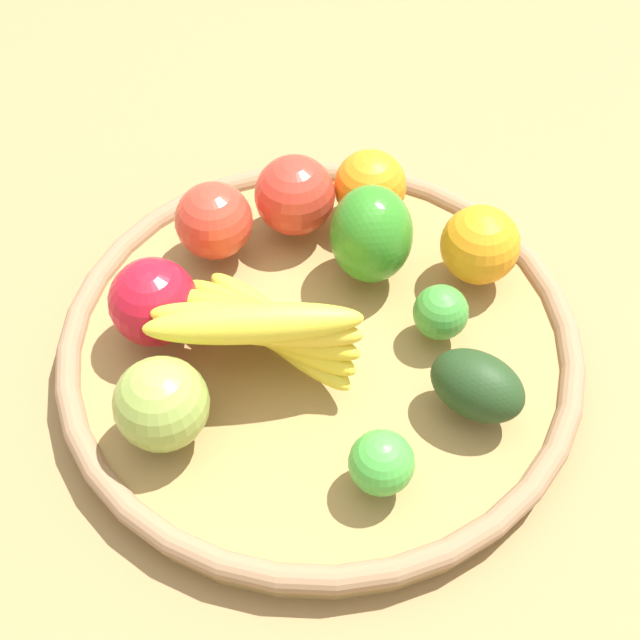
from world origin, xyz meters
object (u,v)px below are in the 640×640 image
Objects in this scene: lime_1 at (441,312)px; apple_1 at (153,302)px; orange_0 at (370,186)px; avocado at (477,386)px; orange_1 at (480,245)px; lime_0 at (381,463)px; bell_pepper at (371,234)px; apple_0 at (214,221)px; apple_2 at (295,195)px; banana_bunch at (264,326)px; apple_3 at (161,404)px.

apple_1 is at bearing -171.68° from lime_1.
orange_0 is 0.24m from avocado.
orange_1 is at bearing -30.99° from orange_0.
lime_0 is (0.20, -0.12, -0.01)m from apple_1.
apple_1 is 0.82× the size of bell_pepper.
lime_1 is at bearing 114.23° from avocado.
apple_1 is 1.06× the size of apple_0.
apple_2 is (-0.17, 0.04, 0.00)m from orange_1.
avocado is at bearing -65.77° from lime_1.
avocado is at bearing -30.19° from apple_0.
avocado reaches higher than lime_0.
avocado is at bearing 49.43° from lime_0.
apple_2 is 0.95× the size of avocado.
banana_bunch is at bearing -10.10° from apple_1.
banana_bunch is 3.47× the size of lime_0.
avocado is at bearing -6.96° from banana_bunch.
orange_0 reaches higher than lime_1.
lime_1 is at bearing 77.18° from lime_0.
apple_2 is 1.06× the size of apple_0.
avocado is (0.11, -0.21, -0.01)m from orange_0.
orange_1 is at bearing 91.60° from avocado.
lime_0 is 0.17m from apple_3.
bell_pepper is (-0.10, -0.01, 0.01)m from orange_1.
apple_2 reaches higher than lime_1.
orange_0 is 0.91× the size of apple_3.
banana_bunch reaches higher than apple_1.
orange_1 is 0.18m from apple_2.
bell_pepper reaches higher than lime_1.
avocado is 0.17m from bell_pepper.
banana_bunch is 2.34× the size of apple_3.
banana_bunch is at bearing 173.04° from avocado.
lime_0 is (0.18, -0.22, -0.01)m from apple_0.
lime_0 is at bearing 175.13° from bell_pepper.
apple_1 reaches higher than orange_0.
orange_0 is at bearing 63.96° from apple_3.
avocado is at bearing -46.13° from apple_2.
bell_pepper reaches higher than apple_1.
banana_bunch is at bearing 136.74° from lime_0.
lime_1 is at bearing -60.84° from orange_0.
apple_2 is 1.49× the size of lime_0.
banana_bunch reaches higher than orange_1.
apple_1 is (-0.10, 0.02, -0.01)m from banana_bunch.
apple_0 is at bearing 74.43° from apple_1.
orange_0 is at bearing -6.68° from bell_pepper.
lime_1 is at bearing 20.22° from banana_bunch.
apple_3 is at bearing 130.92° from bell_pepper.
apple_2 is at bearing 112.36° from lime_0.
orange_1 is 0.31m from apple_3.
apple_0 is (-0.13, -0.07, 0.00)m from orange_0.
apple_2 and apple_1 have the same top height.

